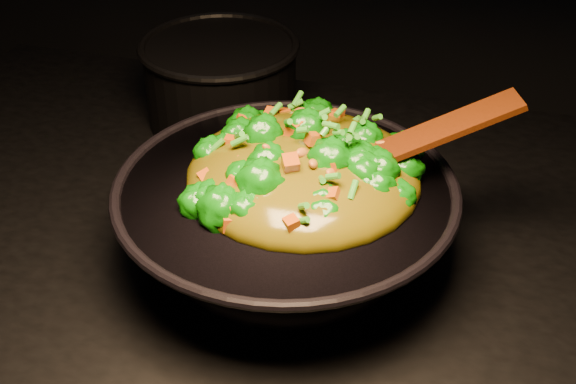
% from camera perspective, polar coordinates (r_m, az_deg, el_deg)
% --- Properties ---
extents(wok, '(0.53, 0.53, 0.11)m').
position_cam_1_polar(wok, '(0.91, -0.17, -2.53)').
color(wok, black).
rests_on(wok, stovetop).
extents(stir_fry, '(0.32, 0.32, 0.10)m').
position_cam_1_polar(stir_fry, '(0.86, 1.27, 3.79)').
color(stir_fry, '#0E6807').
rests_on(stir_fry, wok).
extents(spatula, '(0.27, 0.15, 0.12)m').
position_cam_1_polar(spatula, '(0.87, 8.89, 3.61)').
color(spatula, '#320F07').
rests_on(spatula, wok).
extents(back_pot, '(0.32, 0.32, 0.14)m').
position_cam_1_polar(back_pot, '(1.21, -5.31, 8.69)').
color(back_pot, black).
rests_on(back_pot, stovetop).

